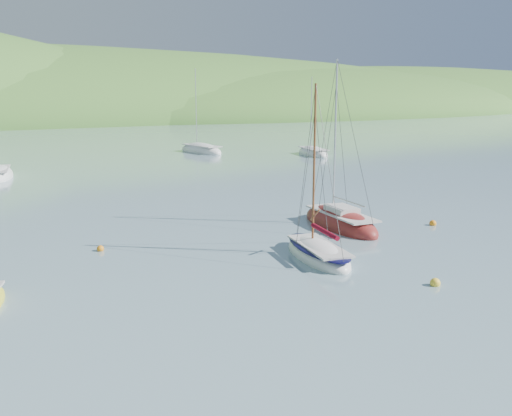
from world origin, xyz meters
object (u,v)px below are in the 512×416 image
distant_sloop_b (201,151)px  distant_sloop_d (313,154)px  daysailer_white (318,253)px  sloop_red (340,223)px

distant_sloop_b → distant_sloop_d: distant_sloop_b is taller
daysailer_white → sloop_red: sloop_red is taller
daysailer_white → distant_sloop_b: bearing=84.4°
distant_sloop_d → distant_sloop_b: bearing=152.1°
distant_sloop_b → sloop_red: bearing=-112.5°
sloop_red → distant_sloop_d: sloop_red is taller
distant_sloop_d → daysailer_white: bearing=-111.2°
daysailer_white → sloop_red: bearing=55.0°
daysailer_white → sloop_red: size_ratio=0.84×
distant_sloop_b → distant_sloop_d: size_ratio=1.12×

